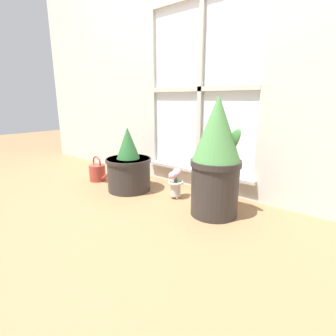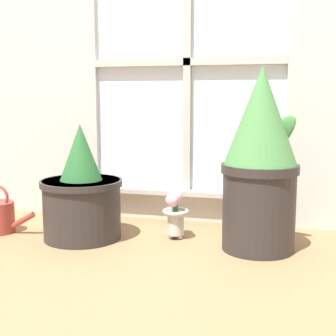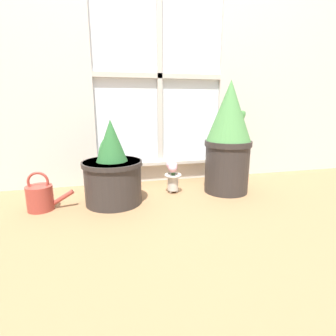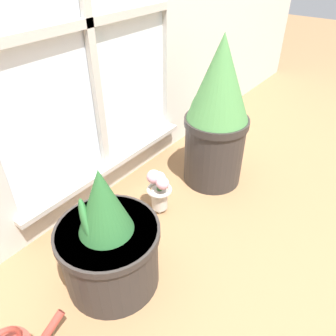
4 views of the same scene
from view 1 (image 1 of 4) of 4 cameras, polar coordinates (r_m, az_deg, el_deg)
name	(u,v)px [view 1 (image 1 of 4)]	position (r m, az deg, el deg)	size (l,w,h in m)	color
ground_plane	(153,206)	(1.82, -3.23, -8.31)	(10.00, 10.00, 0.00)	olive
wall_with_window	(203,19)	(2.19, 7.71, 29.53)	(4.40, 0.10, 2.50)	beige
potted_plant_left	(129,167)	(2.11, -8.55, 0.26)	(0.36, 0.36, 0.51)	#2D2826
potted_plant_right	(216,158)	(1.62, 10.46, 2.18)	(0.32, 0.32, 0.74)	#2D2826
flower_vase	(175,181)	(1.93, 1.63, -2.91)	(0.12, 0.12, 0.22)	#BCB7AD
watering_can	(98,172)	(2.44, -15.07, -0.90)	(0.26, 0.14, 0.23)	#99382D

